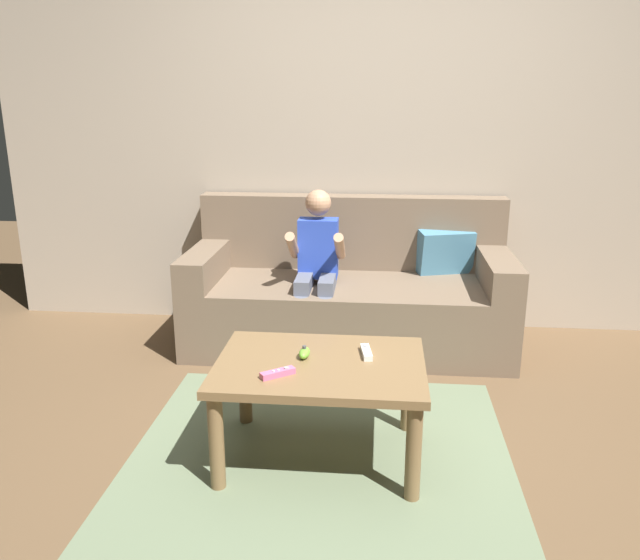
{
  "coord_description": "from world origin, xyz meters",
  "views": [
    {
      "loc": [
        0.02,
        -2.27,
        1.48
      ],
      "look_at": [
        -0.27,
        0.77,
        0.58
      ],
      "focal_mm": 35.89,
      "sensor_mm": 36.0,
      "label": 1
    }
  ],
  "objects_px": {
    "nunchuk_lime": "(304,353)",
    "game_remote_pink_far_corner": "(278,373)",
    "coffee_table": "(320,378)",
    "person_seated_on_couch": "(317,263)",
    "couch": "(350,295)",
    "game_remote_white_near_edge": "(366,352)"
  },
  "relations": [
    {
      "from": "game_remote_white_near_edge",
      "to": "nunchuk_lime",
      "type": "height_order",
      "value": "nunchuk_lime"
    },
    {
      "from": "person_seated_on_couch",
      "to": "nunchuk_lime",
      "type": "bearing_deg",
      "value": -86.91
    },
    {
      "from": "game_remote_white_near_edge",
      "to": "nunchuk_lime",
      "type": "distance_m",
      "value": 0.26
    },
    {
      "from": "person_seated_on_couch",
      "to": "nunchuk_lime",
      "type": "xyz_separation_m",
      "value": [
        0.06,
        -1.09,
        -0.09
      ]
    },
    {
      "from": "person_seated_on_couch",
      "to": "coffee_table",
      "type": "relative_size",
      "value": 1.12
    },
    {
      "from": "couch",
      "to": "person_seated_on_couch",
      "type": "relative_size",
      "value": 1.99
    },
    {
      "from": "nunchuk_lime",
      "to": "game_remote_pink_far_corner",
      "type": "bearing_deg",
      "value": -113.23
    },
    {
      "from": "couch",
      "to": "coffee_table",
      "type": "xyz_separation_m",
      "value": [
        -0.06,
        -1.32,
        0.06
      ]
    },
    {
      "from": "coffee_table",
      "to": "nunchuk_lime",
      "type": "bearing_deg",
      "value": 149.53
    },
    {
      "from": "game_remote_white_near_edge",
      "to": "game_remote_pink_far_corner",
      "type": "height_order",
      "value": "same"
    },
    {
      "from": "coffee_table",
      "to": "game_remote_pink_far_corner",
      "type": "relative_size",
      "value": 6.32
    },
    {
      "from": "coffee_table",
      "to": "game_remote_pink_far_corner",
      "type": "height_order",
      "value": "game_remote_pink_far_corner"
    },
    {
      "from": "nunchuk_lime",
      "to": "game_remote_pink_far_corner",
      "type": "distance_m",
      "value": 0.2
    },
    {
      "from": "game_remote_pink_far_corner",
      "to": "game_remote_white_near_edge",
      "type": "bearing_deg",
      "value": 35.62
    },
    {
      "from": "coffee_table",
      "to": "nunchuk_lime",
      "type": "distance_m",
      "value": 0.12
    },
    {
      "from": "coffee_table",
      "to": "nunchuk_lime",
      "type": "xyz_separation_m",
      "value": [
        -0.07,
        0.04,
        0.09
      ]
    },
    {
      "from": "person_seated_on_couch",
      "to": "nunchuk_lime",
      "type": "height_order",
      "value": "person_seated_on_couch"
    },
    {
      "from": "couch",
      "to": "coffee_table",
      "type": "height_order",
      "value": "couch"
    },
    {
      "from": "couch",
      "to": "coffee_table",
      "type": "bearing_deg",
      "value": -92.46
    },
    {
      "from": "game_remote_pink_far_corner",
      "to": "person_seated_on_couch",
      "type": "bearing_deg",
      "value": 89.04
    },
    {
      "from": "game_remote_white_near_edge",
      "to": "game_remote_pink_far_corner",
      "type": "xyz_separation_m",
      "value": [
        -0.33,
        -0.24,
        0.0
      ]
    },
    {
      "from": "couch",
      "to": "game_remote_pink_far_corner",
      "type": "distance_m",
      "value": 1.49
    }
  ]
}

